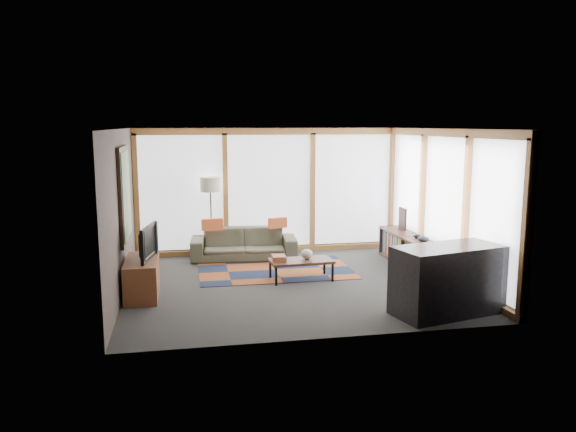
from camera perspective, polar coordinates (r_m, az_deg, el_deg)
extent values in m
plane|color=#2A2A28|center=(9.59, 0.45, -6.88)|extent=(5.50, 5.50, 0.00)
cube|color=#3F352E|center=(9.18, -16.61, 0.31)|extent=(0.04, 5.00, 2.60)
cube|color=#3F352E|center=(6.92, 4.55, -2.17)|extent=(5.50, 0.04, 2.60)
cube|color=silver|center=(9.21, 0.48, 8.85)|extent=(5.50, 5.00, 0.04)
cube|color=white|center=(11.72, -1.91, 2.57)|extent=(5.30, 0.02, 2.35)
cube|color=white|center=(10.20, 15.63, 1.22)|extent=(0.02, 4.80, 2.35)
cube|color=black|center=(9.44, -16.29, 2.10)|extent=(0.05, 1.35, 1.55)
cube|color=gold|center=(9.44, -16.11, 2.10)|extent=(0.02, 1.20, 1.40)
cube|color=brown|center=(10.45, -1.34, -5.49)|extent=(2.81, 1.81, 0.01)
imported|color=#3F4030|center=(11.30, -4.51, -2.83)|extent=(2.16, 1.00, 0.61)
cube|color=#C95629|center=(11.14, -7.71, -0.85)|extent=(0.43, 0.19, 0.23)
cube|color=#C95629|center=(11.29, -1.06, -0.69)|extent=(0.39, 0.18, 0.21)
cube|color=brown|center=(9.64, -0.93, -4.30)|extent=(0.24, 0.29, 0.09)
ellipsoid|color=beige|center=(9.77, 1.93, -3.88)|extent=(0.24, 0.24, 0.18)
ellipsoid|color=black|center=(10.36, 13.61, -2.29)|extent=(0.24, 0.24, 0.10)
ellipsoid|color=black|center=(10.68, 13.00, -1.99)|extent=(0.17, 0.17, 0.08)
cube|color=black|center=(11.47, 11.55, -0.26)|extent=(0.05, 0.33, 0.44)
cube|color=brown|center=(9.13, -14.60, -6.09)|extent=(0.49, 1.18, 0.59)
imported|color=black|center=(9.03, -14.49, -2.59)|extent=(0.30, 0.93, 0.53)
cube|color=black|center=(8.32, 15.89, -6.27)|extent=(1.67, 1.06, 0.98)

